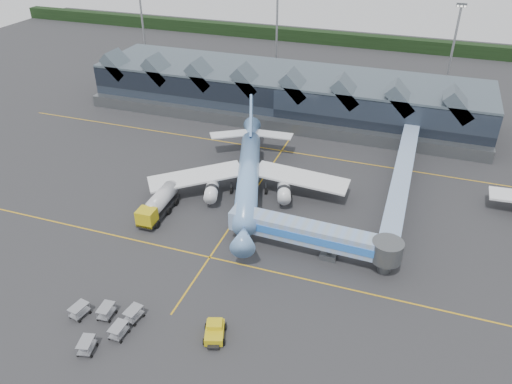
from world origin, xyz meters
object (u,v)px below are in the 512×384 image
(jet_bridge, at_px, (322,237))
(fuel_truck, at_px, (159,203))
(main_airliner, at_px, (248,174))
(pushback_tug, at_px, (215,331))

(jet_bridge, height_order, fuel_truck, jet_bridge)
(main_airliner, distance_m, jet_bridge, 20.58)
(jet_bridge, distance_m, fuel_truck, 27.43)
(main_airliner, bearing_deg, fuel_truck, -154.06)
(jet_bridge, height_order, pushback_tug, jet_bridge)
(pushback_tug, bearing_deg, fuel_truck, 113.50)
(main_airliner, distance_m, fuel_truck, 15.87)
(main_airliner, height_order, pushback_tug, main_airliner)
(main_airliner, xyz_separation_m, pushback_tug, (7.40, -32.00, -3.02))
(jet_bridge, xyz_separation_m, pushback_tug, (-8.52, -18.97, -2.63))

